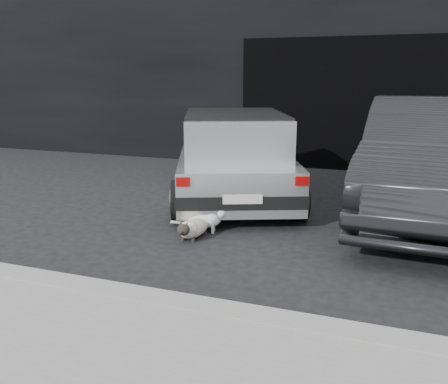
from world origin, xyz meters
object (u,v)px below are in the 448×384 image
(silver_hatchback, at_px, (234,152))
(cat_siamese, at_px, (192,228))
(second_car, at_px, (433,158))
(cat_white, at_px, (204,219))

(silver_hatchback, distance_m, cat_siamese, 2.07)
(silver_hatchback, xyz_separation_m, cat_siamese, (0.16, -1.97, -0.60))
(silver_hatchback, bearing_deg, cat_siamese, -107.79)
(second_car, relative_size, cat_white, 7.11)
(cat_white, bearing_deg, second_car, 108.51)
(cat_siamese, height_order, cat_white, cat_white)
(cat_siamese, bearing_deg, second_car, -139.64)
(silver_hatchback, height_order, cat_white, silver_hatchback)
(silver_hatchback, xyz_separation_m, cat_white, (0.20, -1.69, -0.57))
(silver_hatchback, xyz_separation_m, second_car, (2.81, 0.06, 0.06))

